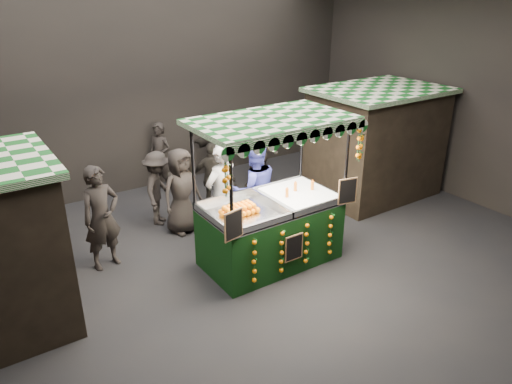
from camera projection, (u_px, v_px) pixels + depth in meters
ground at (257, 274)px, 8.57m from camera, size 12.00×12.00×0.00m
market_hall at (257, 84)px, 7.23m from camera, size 12.10×10.10×5.05m
neighbour_stall_right at (375, 142)px, 11.44m from camera, size 3.00×2.20×2.60m
juice_stall at (272, 221)px, 8.65m from camera, size 2.82×1.66×2.73m
vendor_grey at (222, 196)px, 9.14m from camera, size 0.87×0.67×2.10m
vendor_blue at (254, 191)px, 9.49m from camera, size 1.13×0.97×2.03m
shopper_0 at (102, 218)px, 8.48m from camera, size 0.78×0.59×1.93m
shopper_1 at (261, 155)px, 11.94m from camera, size 1.08×1.02×1.75m
shopper_2 at (214, 178)px, 10.59m from camera, size 0.98×0.96×1.66m
shopper_3 at (158, 188)px, 10.13m from camera, size 1.10×1.19×1.61m
shopper_4 at (44, 204)px, 9.18m from camera, size 1.03×0.91×1.78m
shopper_5 at (221, 151)px, 11.95m from camera, size 1.32×1.83×1.91m
shopper_6 at (160, 157)px, 11.84m from camera, size 0.66×0.75×1.71m
shopper_7 at (181, 191)px, 9.75m from camera, size 0.98×0.73×1.80m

